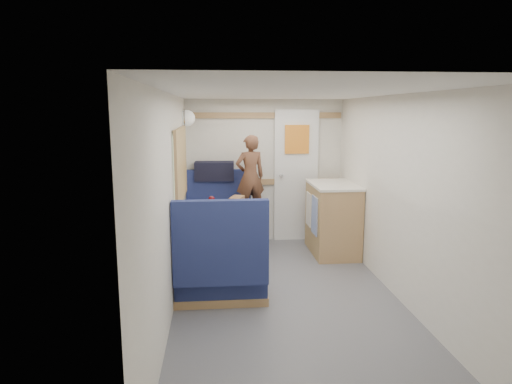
{
  "coord_description": "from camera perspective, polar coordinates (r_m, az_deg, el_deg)",
  "views": [
    {
      "loc": [
        -0.68,
        -4.11,
        1.84
      ],
      "look_at": [
        -0.24,
        0.9,
        0.94
      ],
      "focal_mm": 32.0,
      "sensor_mm": 36.0,
      "label": 1
    }
  ],
  "objects": [
    {
      "name": "cheese_block",
      "position": [
        4.86,
        -4.62,
        -2.82
      ],
      "size": [
        0.11,
        0.07,
        0.04
      ],
      "primitive_type": "cube",
      "rotation": [
        0.0,
        0.0,
        -0.1
      ],
      "color": "#DBC17E",
      "rests_on": "tray"
    },
    {
      "name": "dome_light",
      "position": [
        5.97,
        -8.6,
        9.13
      ],
      "size": [
        0.2,
        0.2,
        0.2
      ],
      "primitive_type": "sphere",
      "color": "white",
      "rests_on": "wall_left"
    },
    {
      "name": "ceiling",
      "position": [
        4.17,
        4.47,
        12.26
      ],
      "size": [
        4.5,
        4.5,
        0.0
      ],
      "primitive_type": "plane",
      "rotation": [
        3.14,
        0.0,
        0.0
      ],
      "color": "silver",
      "rests_on": "wall_back"
    },
    {
      "name": "bench_far",
      "position": [
        6.17,
        -4.62,
        -4.38
      ],
      "size": [
        0.9,
        0.59,
        1.05
      ],
      "color": "navy",
      "rests_on": "floor"
    },
    {
      "name": "dinette_table",
      "position": [
        5.27,
        -4.57,
        -3.93
      ],
      "size": [
        0.62,
        0.92,
        0.72
      ],
      "color": "white",
      "rests_on": "floor"
    },
    {
      "name": "galley_counter",
      "position": [
        6.02,
        9.53,
        -3.24
      ],
      "size": [
        0.57,
        0.92,
        0.92
      ],
      "color": "#9F7E47",
      "rests_on": "floor"
    },
    {
      "name": "ledge",
      "position": [
        6.31,
        -4.71,
        1.31
      ],
      "size": [
        0.9,
        0.14,
        0.04
      ],
      "primitive_type": "cube",
      "color": "#9F7E47",
      "rests_on": "bench_far"
    },
    {
      "name": "pepper_grinder",
      "position": [
        5.2,
        -3.65,
        -1.77
      ],
      "size": [
        0.04,
        0.04,
        0.1
      ],
      "primitive_type": "cylinder",
      "color": "black",
      "rests_on": "dinette_table"
    },
    {
      "name": "tray",
      "position": [
        4.87,
        -4.07,
        -3.11
      ],
      "size": [
        0.36,
        0.41,
        0.02
      ],
      "primitive_type": "cube",
      "rotation": [
        0.0,
        0.0,
        -0.33
      ],
      "color": "white",
      "rests_on": "dinette_table"
    },
    {
      "name": "beer_glass",
      "position": [
        5.19,
        -2.95,
        -1.83
      ],
      "size": [
        0.06,
        0.06,
        0.1
      ],
      "primitive_type": "cylinder",
      "color": "#965715",
      "rests_on": "dinette_table"
    },
    {
      "name": "side_window",
      "position": [
        5.16,
        -9.46,
        3.4
      ],
      "size": [
        0.04,
        1.3,
        0.72
      ],
      "primitive_type": "cube",
      "color": "#9AA68D",
      "rests_on": "wall_left"
    },
    {
      "name": "duffel_bag",
      "position": [
        6.29,
        -5.22,
        2.64
      ],
      "size": [
        0.54,
        0.28,
        0.26
      ],
      "primitive_type": "cube",
      "rotation": [
        0.0,
        0.0,
        -0.04
      ],
      "color": "black",
      "rests_on": "ledge"
    },
    {
      "name": "bread_loaf",
      "position": [
        5.5,
        -2.4,
        -1.11
      ],
      "size": [
        0.2,
        0.28,
        0.1
      ],
      "primitive_type": "cube",
      "rotation": [
        0.0,
        0.0,
        -0.32
      ],
      "color": "olive",
      "rests_on": "dinette_table"
    },
    {
      "name": "floor",
      "position": [
        4.56,
        4.11,
        -13.74
      ],
      "size": [
        4.5,
        4.5,
        0.0
      ],
      "primitive_type": "plane",
      "color": "#515156",
      "rests_on": "ground"
    },
    {
      "name": "wall_left",
      "position": [
        4.22,
        -10.63,
        -1.57
      ],
      "size": [
        0.02,
        4.5,
        2.0
      ],
      "primitive_type": "cube",
      "color": "silver",
      "rests_on": "floor"
    },
    {
      "name": "wall_back",
      "position": [
        6.45,
        1.05,
        2.62
      ],
      "size": [
        2.2,
        0.02,
        2.0
      ],
      "primitive_type": "cube",
      "color": "silver",
      "rests_on": "floor"
    },
    {
      "name": "person",
      "position": [
        5.98,
        -0.74,
        1.96
      ],
      "size": [
        0.45,
        0.36,
        1.09
      ],
      "primitive_type": "imported",
      "rotation": [
        0.0,
        0.0,
        3.41
      ],
      "color": "brown",
      "rests_on": "bench_far"
    },
    {
      "name": "oak_trim_high",
      "position": [
        6.38,
        1.09,
        9.56
      ],
      "size": [
        2.15,
        0.02,
        0.08
      ],
      "primitive_type": "cube",
      "color": "#9F7E47",
      "rests_on": "wall_back"
    },
    {
      "name": "wall_right",
      "position": [
        4.56,
        18.05,
        -1.02
      ],
      "size": [
        0.02,
        4.5,
        2.0
      ],
      "primitive_type": "cube",
      "color": "silver",
      "rests_on": "floor"
    },
    {
      "name": "rear_door",
      "position": [
        6.49,
        5.03,
        2.38
      ],
      "size": [
        0.62,
        0.12,
        1.86
      ],
      "color": "white",
      "rests_on": "wall_back"
    },
    {
      "name": "wine_glass",
      "position": [
        5.21,
        -5.57,
        -0.99
      ],
      "size": [
        0.08,
        0.08,
        0.17
      ],
      "color": "white",
      "rests_on": "dinette_table"
    },
    {
      "name": "tumbler_left",
      "position": [
        4.86,
        -7.21,
        -2.69
      ],
      "size": [
        0.06,
        0.06,
        0.1
      ],
      "primitive_type": "cylinder",
      "color": "white",
      "rests_on": "dinette_table"
    },
    {
      "name": "tumbler_right",
      "position": [
        5.31,
        -4.04,
        -1.54
      ],
      "size": [
        0.06,
        0.06,
        0.1
      ],
      "primitive_type": "cylinder",
      "color": "white",
      "rests_on": "dinette_table"
    },
    {
      "name": "orange_fruit",
      "position": [
        5.12,
        -2.07,
        -1.92
      ],
      "size": [
        0.07,
        0.07,
        0.07
      ],
      "primitive_type": "sphere",
      "color": "#D54D09",
      "rests_on": "tray"
    },
    {
      "name": "oak_trim_low",
      "position": [
        6.46,
        1.06,
        1.28
      ],
      "size": [
        2.15,
        0.02,
        0.08
      ],
      "primitive_type": "cube",
      "color": "#9F7E47",
      "rests_on": "wall_back"
    },
    {
      "name": "bench_near",
      "position": [
        4.52,
        -4.4,
        -9.86
      ],
      "size": [
        0.9,
        0.59,
        1.05
      ],
      "color": "navy",
      "rests_on": "floor"
    }
  ]
}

